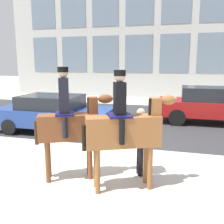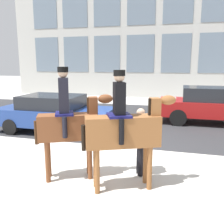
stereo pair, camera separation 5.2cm
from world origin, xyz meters
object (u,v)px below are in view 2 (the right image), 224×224
Objects in this scene: mounted_horse_lead at (70,123)px; street_car_far_lane at (211,105)px; pedestrian_bystander at (140,136)px; mounted_horse_companion at (124,128)px; street_car_near_lane at (55,113)px.

street_car_far_lane is at bearing 35.14° from mounted_horse_lead.
pedestrian_bystander is at bearing -4.90° from mounted_horse_lead.
mounted_horse_companion is 0.56× the size of street_car_near_lane.
mounted_horse_companion is at bearing -46.04° from street_car_near_lane.
mounted_horse_companion is (1.34, -0.16, 0.00)m from mounted_horse_lead.
mounted_horse_lead is at bearing -0.42° from pedestrian_bystander.
street_car_far_lane reaches higher than street_car_near_lane.
pedestrian_bystander is at bearing -110.06° from street_car_far_lane.
mounted_horse_lead is 4.46m from street_car_near_lane.
mounted_horse_lead is 1.35m from mounted_horse_companion.
street_car_near_lane is at bearing -59.36° from pedestrian_bystander.
mounted_horse_lead is 0.57× the size of street_car_far_lane.
street_car_near_lane is at bearing 97.30° from mounted_horse_lead.
mounted_horse_companion reaches higher than street_car_far_lane.
pedestrian_bystander reaches higher than street_car_far_lane.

